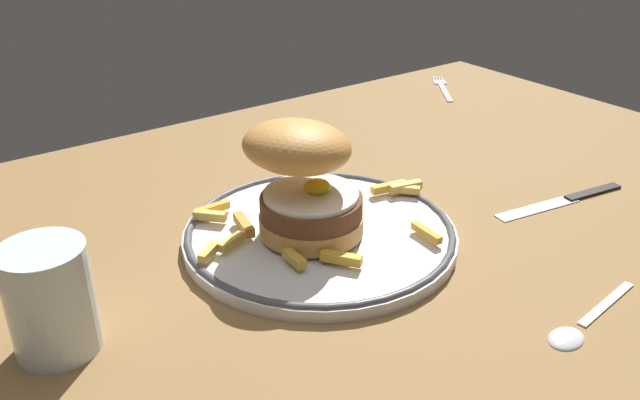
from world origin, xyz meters
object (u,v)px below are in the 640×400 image
object	(u,v)px
water_glass	(52,306)
fork	(443,87)
dinner_plate	(320,233)
knife	(571,197)
burger	(304,176)
spoon	(576,328)

from	to	relation	value
water_glass	fork	xyz separation A→B (cm)	(74.11, 30.94, -3.81)
dinner_plate	fork	bearing A→B (deg)	31.77
dinner_plate	knife	xyz separation A→B (cm)	(28.65, -9.43, -0.58)
dinner_plate	burger	bearing A→B (deg)	150.17
fork	water_glass	bearing A→B (deg)	-157.34
fork	spoon	world-z (taller)	spoon
spoon	burger	bearing A→B (deg)	111.04
fork	dinner_plate	bearing A→B (deg)	-148.23
spoon	fork	bearing A→B (deg)	53.81
water_glass	fork	distance (cm)	80.40
fork	spoon	bearing A→B (deg)	-126.19
water_glass	spoon	xyz separation A→B (cm)	(34.76, -22.85, -3.63)
dinner_plate	water_glass	xyz separation A→B (cm)	(-26.50, -1.45, 3.15)
burger	water_glass	world-z (taller)	burger
burger	water_glass	size ratio (longest dim) A/B	1.54
dinner_plate	fork	distance (cm)	56.02
dinner_plate	knife	size ratio (longest dim) A/B	1.54
water_glass	dinner_plate	bearing A→B (deg)	3.12
water_glass	spoon	bearing A→B (deg)	-33.32
dinner_plate	fork	size ratio (longest dim) A/B	2.23
burger	water_glass	xyz separation A→B (cm)	(-25.10, -2.24, -3.32)
dinner_plate	water_glass	bearing A→B (deg)	-176.88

